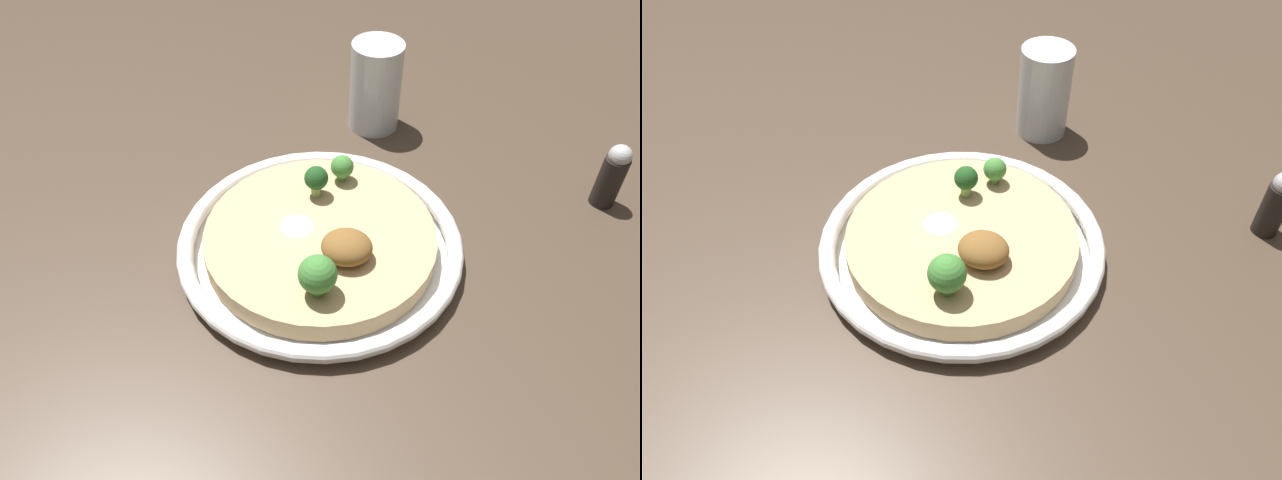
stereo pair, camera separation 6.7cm
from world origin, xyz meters
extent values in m
plane|color=#47382B|center=(0.00, 0.00, 0.00)|extent=(6.00, 6.00, 0.00)
cylinder|color=white|center=(0.00, 0.00, 0.00)|extent=(0.29, 0.29, 0.01)
torus|color=white|center=(0.00, 0.00, 0.02)|extent=(0.31, 0.31, 0.02)
cylinder|color=tan|center=(0.00, 0.00, 0.02)|extent=(0.25, 0.25, 0.02)
cone|color=white|center=(-0.03, 0.01, 0.04)|extent=(0.04, 0.04, 0.01)
ellipsoid|color=brown|center=(0.03, -0.03, 0.05)|extent=(0.05, 0.05, 0.03)
cylinder|color=#668E47|center=(0.01, 0.09, 0.04)|extent=(0.01, 0.01, 0.01)
sphere|color=#428438|center=(0.01, 0.09, 0.05)|extent=(0.03, 0.03, 0.03)
cylinder|color=#668E47|center=(0.01, -0.08, 0.04)|extent=(0.02, 0.02, 0.02)
sphere|color=#428438|center=(0.01, -0.08, 0.06)|extent=(0.04, 0.04, 0.04)
cylinder|color=#84A856|center=(-0.01, 0.06, 0.04)|extent=(0.02, 0.02, 0.02)
sphere|color=#1E4C1E|center=(-0.01, 0.06, 0.05)|extent=(0.03, 0.03, 0.03)
cylinder|color=silver|center=(0.03, 0.25, 0.06)|extent=(0.07, 0.07, 0.12)
cylinder|color=black|center=(0.31, 0.13, 0.03)|extent=(0.03, 0.03, 0.06)
camera|label=1|loc=(0.08, -0.46, 0.49)|focal=35.00mm
camera|label=2|loc=(0.14, -0.45, 0.49)|focal=35.00mm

